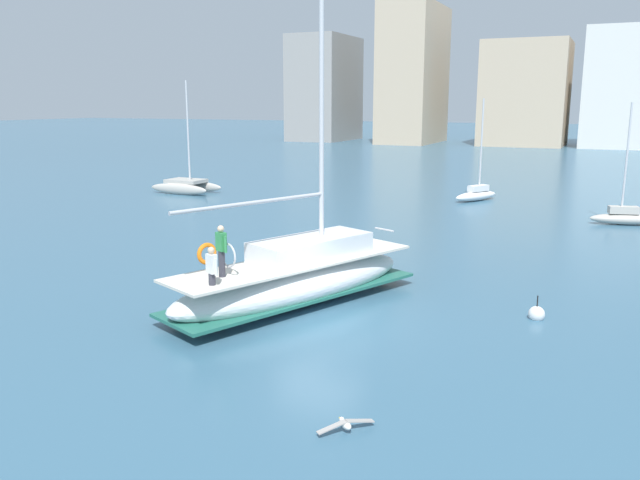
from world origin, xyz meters
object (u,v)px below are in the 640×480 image
at_px(moored_sloop_near, 626,216).
at_px(seagull, 345,424).
at_px(moored_catamaran, 186,185).
at_px(main_sailboat, 297,277).
at_px(moored_sloop_far, 476,194).
at_px(mooring_buoy, 537,314).

relative_size(moored_sloop_near, seagull, 6.26).
bearing_deg(moored_sloop_near, moored_catamaran, 179.00).
xyz_separation_m(main_sailboat, seagull, (4.74, -7.30, -0.75)).
distance_m(moored_sloop_far, moored_catamaran, 21.03).
height_order(main_sailboat, mooring_buoy, main_sailboat).
relative_size(main_sailboat, moored_catamaran, 1.63).
bearing_deg(moored_sloop_near, seagull, -101.08).
xyz_separation_m(main_sailboat, moored_sloop_far, (0.88, 25.83, -0.43)).
xyz_separation_m(moored_sloop_far, seagull, (3.86, -33.13, -0.32)).
distance_m(main_sailboat, moored_sloop_near, 22.65).
bearing_deg(seagull, moored_catamaran, 130.86).
bearing_deg(moored_catamaran, main_sailboat, -46.76).
height_order(moored_sloop_far, mooring_buoy, moored_sloop_far).
height_order(moored_sloop_near, mooring_buoy, moored_sloop_near).
distance_m(moored_sloop_near, moored_catamaran, 29.68).
height_order(main_sailboat, moored_sloop_far, main_sailboat).
xyz_separation_m(moored_catamaran, seagull, (24.28, -28.07, -0.44)).
relative_size(main_sailboat, mooring_buoy, 15.60).
bearing_deg(mooring_buoy, main_sailboat, -167.35).
bearing_deg(moored_sloop_far, main_sailboat, -91.96).
bearing_deg(main_sailboat, moored_sloop_far, 88.04).
relative_size(main_sailboat, moored_sloop_near, 2.02).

